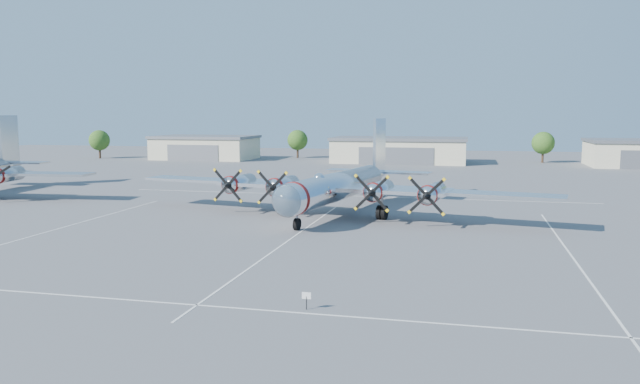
% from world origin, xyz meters
% --- Properties ---
extents(ground, '(260.00, 260.00, 0.00)m').
position_xyz_m(ground, '(0.00, 0.00, 0.00)').
color(ground, '#555557').
rests_on(ground, ground).
extents(parking_lines, '(60.00, 50.08, 0.01)m').
position_xyz_m(parking_lines, '(0.00, -1.75, 0.01)').
color(parking_lines, silver).
rests_on(parking_lines, ground).
extents(hangar_west, '(22.60, 14.60, 5.40)m').
position_xyz_m(hangar_west, '(-45.00, 81.96, 2.71)').
color(hangar_west, beige).
rests_on(hangar_west, ground).
extents(hangar_center, '(28.60, 14.60, 5.40)m').
position_xyz_m(hangar_center, '(0.00, 81.96, 2.71)').
color(hangar_center, beige).
rests_on(hangar_center, ground).
extents(tree_far_west, '(4.80, 4.80, 6.64)m').
position_xyz_m(tree_far_west, '(-70.00, 78.00, 4.22)').
color(tree_far_west, '#382619').
rests_on(tree_far_west, ground).
extents(tree_west, '(4.80, 4.80, 6.64)m').
position_xyz_m(tree_west, '(-25.00, 90.00, 4.22)').
color(tree_west, '#382619').
rests_on(tree_west, ground).
extents(tree_east, '(4.80, 4.80, 6.64)m').
position_xyz_m(tree_east, '(30.00, 88.00, 4.22)').
color(tree_east, '#382619').
rests_on(tree_east, ground).
extents(main_bomber_b29, '(49.45, 38.07, 9.89)m').
position_xyz_m(main_bomber_b29, '(1.34, 11.00, 0.00)').
color(main_bomber_b29, silver).
rests_on(main_bomber_b29, ground).
extents(info_placard, '(0.50, 0.05, 0.95)m').
position_xyz_m(info_placard, '(6.06, -21.35, 0.67)').
color(info_placard, black).
rests_on(info_placard, ground).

